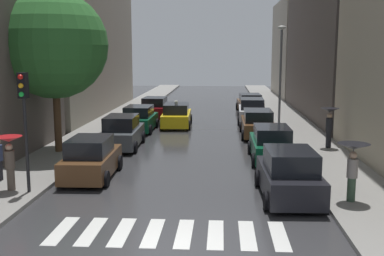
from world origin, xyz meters
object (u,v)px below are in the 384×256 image
object	(u,v)px
parked_car_left_nearest	(91,159)
pedestrian_near_tree	(9,152)
parked_car_left_third	(139,119)
parked_car_right_fourth	(252,111)
parked_car_left_second	(122,133)
parked_car_right_nearest	(289,176)
parked_car_left_fourth	(155,108)
parked_car_right_third	(258,124)
pedestrian_far_side	(353,158)
parked_car_right_fifth	(250,103)
taxi_midroad	(176,116)
parked_car_right_second	(271,145)
pedestrian_by_kerb	(329,120)
street_tree_left	(54,45)
lamp_post_right	(281,68)
traffic_light_left_corner	(24,106)

from	to	relation	value
parked_car_left_nearest	pedestrian_near_tree	size ratio (longest dim) A/B	2.07
parked_car_left_third	parked_car_right_fourth	xyz separation A→B (m)	(7.62, 4.40, 0.05)
parked_car_left_second	parked_car_right_nearest	size ratio (longest dim) A/B	1.02
parked_car_left_fourth	parked_car_right_third	size ratio (longest dim) A/B	0.89
parked_car_left_fourth	parked_car_left_third	bearing A→B (deg)	-179.55
parked_car_left_third	pedestrian_far_side	world-z (taller)	pedestrian_far_side
parked_car_left_nearest	parked_car_right_fourth	size ratio (longest dim) A/B	0.88
parked_car_right_fifth	parked_car_right_third	bearing A→B (deg)	176.21
taxi_midroad	pedestrian_near_tree	bearing A→B (deg)	162.52
parked_car_right_fourth	pedestrian_far_side	size ratio (longest dim) A/B	2.36
parked_car_right_nearest	parked_car_right_second	size ratio (longest dim) A/B	0.99
pedestrian_by_kerb	street_tree_left	world-z (taller)	street_tree_left
parked_car_right_nearest	pedestrian_by_kerb	bearing A→B (deg)	-22.90
pedestrian_by_kerb	parked_car_left_fourth	bearing A→B (deg)	-113.20
parked_car_right_fifth	pedestrian_by_kerb	size ratio (longest dim) A/B	2.20
taxi_midroad	pedestrian_by_kerb	xyz separation A→B (m)	(8.79, -7.47, 0.88)
parked_car_right_second	pedestrian_by_kerb	bearing A→B (deg)	-52.17
parked_car_left_nearest	parked_car_left_fourth	distance (m)	17.80
parked_car_right_second	lamp_post_right	size ratio (longest dim) A/B	0.64
parked_car_right_third	pedestrian_near_tree	xyz separation A→B (m)	(-9.88, -12.60, 0.82)
parked_car_left_nearest	parked_car_right_third	distance (m)	12.73
parked_car_right_second	street_tree_left	bearing A→B (deg)	85.60
parked_car_right_fifth	traffic_light_left_corner	world-z (taller)	traffic_light_left_corner
parked_car_right_second	parked_car_right_nearest	bearing A→B (deg)	179.87
taxi_midroad	pedestrian_by_kerb	distance (m)	11.57
parked_car_right_third	parked_car_left_second	bearing A→B (deg)	117.92
traffic_light_left_corner	pedestrian_far_side	bearing A→B (deg)	-1.66
taxi_midroad	lamp_post_right	size ratio (longest dim) A/B	0.68
parked_car_left_second	street_tree_left	size ratio (longest dim) A/B	0.55
parked_car_left_fourth	parked_car_right_second	world-z (taller)	parked_car_right_second
parked_car_left_third	parked_car_left_fourth	xyz separation A→B (m)	(0.15, 6.20, -0.01)
pedestrian_near_tree	traffic_light_left_corner	bearing A→B (deg)	31.22
parked_car_left_nearest	parked_car_left_second	xyz separation A→B (m)	(-0.04, 6.21, 0.02)
parked_car_left_fourth	parked_car_right_third	distance (m)	10.63
street_tree_left	lamp_post_right	distance (m)	16.03
pedestrian_far_side	lamp_post_right	bearing A→B (deg)	-82.92
parked_car_left_second	parked_car_right_nearest	distance (m)	11.47
parked_car_left_nearest	pedestrian_by_kerb	world-z (taller)	pedestrian_by_kerb
parked_car_right_fourth	parked_car_left_nearest	bearing A→B (deg)	156.32
parked_car_right_fifth	pedestrian_by_kerb	xyz separation A→B (m)	(3.21, -15.80, 0.89)
parked_car_right_third	parked_car_left_fourth	bearing A→B (deg)	44.62
parked_car_left_second	parked_car_right_third	xyz separation A→B (m)	(7.61, 4.03, -0.05)
parked_car_left_third	lamp_post_right	size ratio (longest dim) A/B	0.63
parked_car_right_fifth	street_tree_left	bearing A→B (deg)	145.93
traffic_light_left_corner	parked_car_left_nearest	bearing A→B (deg)	57.86
parked_car_left_second	parked_car_left_fourth	distance (m)	11.60
parked_car_left_second	parked_car_left_nearest	bearing A→B (deg)	178.99
parked_car_left_fourth	parked_car_right_nearest	xyz separation A→B (m)	(7.65, -20.02, 0.06)
parked_car_left_third	pedestrian_far_side	distance (m)	17.49
parked_car_left_second	parked_car_right_fifth	distance (m)	17.61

